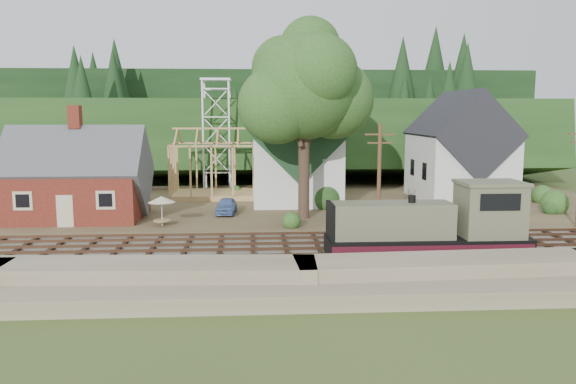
{
  "coord_description": "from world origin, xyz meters",
  "views": [
    {
      "loc": [
        -2.02,
        -34.38,
        8.69
      ],
      "look_at": [
        0.48,
        6.0,
        3.0
      ],
      "focal_mm": 35.0,
      "sensor_mm": 36.0,
      "label": 1
    }
  ],
  "objects": [
    {
      "name": "telegraph_pole_near",
      "position": [
        7.0,
        5.2,
        4.25
      ],
      "size": [
        2.2,
        0.28,
        8.0
      ],
      "color": "#4C331E",
      "rests_on": "ground"
    },
    {
      "name": "locomotive",
      "position": [
        8.49,
        -3.0,
        2.06
      ],
      "size": [
        11.55,
        2.89,
        4.63
      ],
      "color": "black",
      "rests_on": "railroad_bed"
    },
    {
      "name": "farmhouse",
      "position": [
        18.0,
        19.0,
        4.87
      ],
      "size": [
        8.4,
        10.8,
        10.6
      ],
      "color": "silver",
      "rests_on": "village_flat"
    },
    {
      "name": "lattice_tower",
      "position": [
        -6.0,
        28.0,
        10.03
      ],
      "size": [
        3.2,
        3.2,
        12.12
      ],
      "color": "silver",
      "rests_on": "village_flat"
    },
    {
      "name": "embankment",
      "position": [
        0.0,
        -8.5,
        0.0
      ],
      "size": [
        64.0,
        5.0,
        1.6
      ],
      "primitive_type": "cube",
      "color": "#7F7259",
      "rests_on": "ground"
    },
    {
      "name": "church",
      "position": [
        2.0,
        19.68,
        5.18
      ],
      "size": [
        8.4,
        15.17,
        13.0
      ],
      "color": "silver",
      "rests_on": "village_flat"
    },
    {
      "name": "ridge",
      "position": [
        0.0,
        58.0,
        0.0
      ],
      "size": [
        80.0,
        20.0,
        12.0
      ],
      "primitive_type": "cube",
      "color": "black",
      "rests_on": "ground"
    },
    {
      "name": "railroad_bed",
      "position": [
        0.0,
        0.0,
        0.08
      ],
      "size": [
        64.0,
        11.0,
        0.16
      ],
      "primitive_type": "cube",
      "color": "#726B5B",
      "rests_on": "ground"
    },
    {
      "name": "timber_frame",
      "position": [
        -6.0,
        22.0,
        3.27
      ],
      "size": [
        8.2,
        6.2,
        6.99
      ],
      "color": "tan",
      "rests_on": "village_flat"
    },
    {
      "name": "depot",
      "position": [
        -16.0,
        11.0,
        3.21
      ],
      "size": [
        10.8,
        7.41,
        9.0
      ],
      "color": "#5D1915",
      "rests_on": "village_flat"
    },
    {
      "name": "car_red",
      "position": [
        20.18,
        17.12,
        0.93
      ],
      "size": [
        4.69,
        2.39,
        1.27
      ],
      "primitive_type": "imported",
      "rotation": [
        0.0,
        0.0,
        1.51
      ],
      "color": "#B50E11",
      "rests_on": "village_flat"
    },
    {
      "name": "car_blue",
      "position": [
        -4.32,
        12.43,
        0.97
      ],
      "size": [
        1.81,
        3.99,
        1.33
      ],
      "primitive_type": "imported",
      "rotation": [
        0.0,
        0.0,
        -0.06
      ],
      "color": "#5476B5",
      "rests_on": "village_flat"
    },
    {
      "name": "ground",
      "position": [
        0.0,
        0.0,
        0.0
      ],
      "size": [
        140.0,
        140.0,
        0.0
      ],
      "primitive_type": "plane",
      "color": "#384C1E",
      "rests_on": "ground"
    },
    {
      "name": "big_tree",
      "position": [
        2.17,
        10.08,
        10.22
      ],
      "size": [
        10.9,
        8.4,
        14.7
      ],
      "color": "#38281E",
      "rests_on": "village_flat"
    },
    {
      "name": "village_flat",
      "position": [
        0.0,
        18.0,
        0.15
      ],
      "size": [
        64.0,
        26.0,
        0.3
      ],
      "primitive_type": "cube",
      "color": "brown",
      "rests_on": "ground"
    },
    {
      "name": "hillside",
      "position": [
        0.0,
        42.0,
        0.0
      ],
      "size": [
        70.0,
        28.96,
        12.74
      ],
      "primitive_type": "cube",
      "rotation": [
        -0.17,
        0.0,
        0.0
      ],
      "color": "#1E3F19",
      "rests_on": "ground"
    },
    {
      "name": "patio_set",
      "position": [
        -8.9,
        7.53,
        2.21
      ],
      "size": [
        2.02,
        2.02,
        2.25
      ],
      "color": "silver",
      "rests_on": "village_flat"
    }
  ]
}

